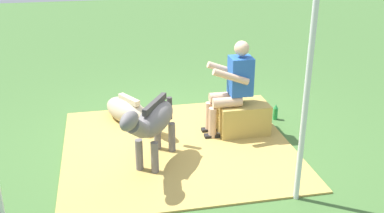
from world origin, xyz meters
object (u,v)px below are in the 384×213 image
(person_seated, at_px, (232,85))
(pony_lying, at_px, (130,112))
(pony_standing, at_px, (152,122))
(soda_bottle, at_px, (275,112))
(hay_bale, at_px, (242,118))
(tent_pole_left, at_px, (307,94))

(person_seated, distance_m, pony_lying, 1.57)
(pony_standing, xyz_separation_m, soda_bottle, (-1.97, -1.00, -0.46))
(pony_lying, distance_m, soda_bottle, 2.17)
(pony_standing, xyz_separation_m, pony_lying, (0.18, -1.26, -0.39))
(pony_standing, relative_size, soda_bottle, 5.03)
(pony_standing, distance_m, pony_lying, 1.33)
(person_seated, height_order, soda_bottle, person_seated)
(soda_bottle, bearing_deg, pony_standing, 26.88)
(pony_standing, bearing_deg, pony_lying, -81.78)
(hay_bale, distance_m, tent_pole_left, 1.95)
(tent_pole_left, bearing_deg, soda_bottle, -105.07)
(pony_standing, height_order, tent_pole_left, tent_pole_left)
(pony_lying, xyz_separation_m, tent_pole_left, (-1.60, 2.29, 1.02))
(pony_standing, relative_size, tent_pole_left, 0.50)
(pony_lying, bearing_deg, hay_bale, 158.21)
(person_seated, xyz_separation_m, pony_standing, (1.17, 0.65, -0.16))
(soda_bottle, bearing_deg, pony_lying, -6.93)
(hay_bale, relative_size, tent_pole_left, 0.29)
(hay_bale, height_order, pony_lying, hay_bale)
(hay_bale, bearing_deg, tent_pole_left, 93.03)
(pony_standing, relative_size, pony_lying, 0.94)
(person_seated, bearing_deg, pony_lying, -24.07)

